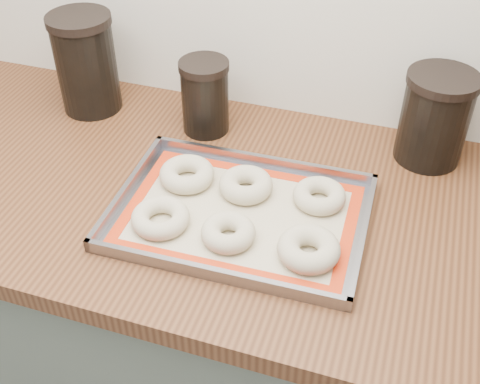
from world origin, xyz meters
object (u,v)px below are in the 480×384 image
(canister_left, at_px, (86,63))
(canister_mid, at_px, (205,96))
(baking_tray, at_px, (240,214))
(bagel_back_left, at_px, (187,174))
(bagel_back_right, at_px, (319,196))
(bagel_front_mid, at_px, (228,232))
(canister_right, at_px, (435,118))
(bagel_back_mid, at_px, (246,185))
(bagel_front_right, at_px, (309,249))
(bagel_front_left, at_px, (161,218))

(canister_left, relative_size, canister_mid, 1.37)
(baking_tray, bearing_deg, bagel_back_left, 154.33)
(bagel_back_left, height_order, bagel_back_right, bagel_back_left)
(bagel_back_right, xyz_separation_m, canister_mid, (-0.29, 0.17, 0.06))
(bagel_front_mid, bearing_deg, canister_left, 143.67)
(bagel_back_left, height_order, canister_left, canister_left)
(canister_right, bearing_deg, canister_left, -177.03)
(bagel_back_left, xyz_separation_m, bagel_back_mid, (0.12, 0.00, 0.00))
(bagel_front_right, bearing_deg, bagel_front_mid, -179.01)
(baking_tray, height_order, canister_right, canister_right)
(bagel_front_mid, distance_m, bagel_back_right, 0.20)
(baking_tray, relative_size, bagel_back_right, 4.71)
(baking_tray, relative_size, bagel_back_mid, 4.55)
(bagel_back_right, distance_m, canister_mid, 0.35)
(bagel_back_left, height_order, canister_right, canister_right)
(bagel_back_mid, xyz_separation_m, canister_mid, (-0.15, 0.19, 0.06))
(bagel_front_left, relative_size, canister_left, 0.48)
(bagel_back_left, xyz_separation_m, canister_right, (0.44, 0.24, 0.07))
(bagel_back_mid, bearing_deg, canister_mid, 128.84)
(canister_right, bearing_deg, baking_tray, -136.09)
(bagel_front_left, distance_m, canister_left, 0.46)
(baking_tray, relative_size, bagel_back_left, 4.35)
(bagel_front_left, height_order, bagel_front_mid, bagel_front_mid)
(canister_left, bearing_deg, bagel_front_left, -46.02)
(bagel_front_mid, height_order, canister_mid, canister_mid)
(bagel_back_left, height_order, bagel_back_mid, bagel_back_mid)
(bagel_front_mid, height_order, canister_left, canister_left)
(bagel_front_left, bearing_deg, canister_mid, 95.97)
(bagel_front_right, relative_size, canister_mid, 0.66)
(bagel_back_mid, height_order, canister_left, canister_left)
(bagel_front_left, relative_size, canister_mid, 0.65)
(bagel_front_mid, height_order, bagel_back_left, bagel_back_left)
(baking_tray, distance_m, canister_right, 0.44)
(bagel_front_right, height_order, canister_right, canister_right)
(bagel_front_left, xyz_separation_m, bagel_back_mid, (0.12, 0.13, 0.00))
(baking_tray, height_order, bagel_front_right, bagel_front_right)
(canister_mid, distance_m, canister_right, 0.47)
(bagel_back_right, bearing_deg, bagel_front_left, -150.06)
(baking_tray, bearing_deg, canister_mid, 122.41)
(baking_tray, xyz_separation_m, bagel_front_right, (0.14, -0.07, 0.02))
(bagel_back_mid, distance_m, canister_mid, 0.25)
(bagel_front_mid, xyz_separation_m, bagel_front_right, (0.14, 0.00, 0.00))
(bagel_front_left, xyz_separation_m, bagel_front_mid, (0.13, 0.00, 0.00))
(baking_tray, height_order, bagel_back_left, bagel_back_left)
(bagel_front_left, distance_m, bagel_front_mid, 0.13)
(bagel_back_right, bearing_deg, bagel_back_mid, -174.30)
(bagel_front_left, distance_m, bagel_back_left, 0.13)
(bagel_front_mid, xyz_separation_m, canister_right, (0.31, 0.37, 0.07))
(bagel_front_right, relative_size, bagel_back_left, 1.00)
(bagel_front_left, bearing_deg, bagel_back_mid, 48.79)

